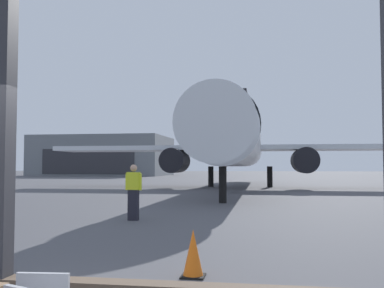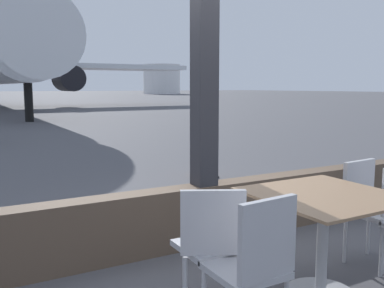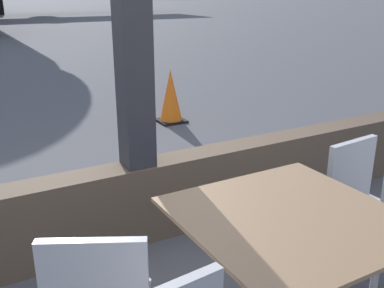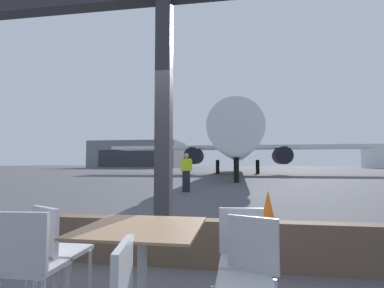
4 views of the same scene
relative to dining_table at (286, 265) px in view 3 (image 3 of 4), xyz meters
The scene contains 4 objects.
window_frame 1.62m from the dining_table, 97.47° to the left, with size 7.80×0.24×3.72m.
dining_table is the anchor object (origin of this frame).
cafe_chair_aisle_right 0.86m from the dining_table, 18.25° to the left, with size 0.42×0.42×0.88m.
traffic_cone 4.20m from the dining_table, 70.69° to the left, with size 0.36×0.36×0.72m.
Camera 3 is at (-1.09, -2.71, 1.74)m, focal length 41.75 mm.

